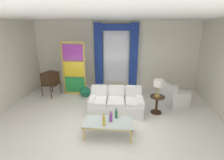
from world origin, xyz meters
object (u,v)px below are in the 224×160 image
(peacock_figurine, at_px, (85,93))
(table_lamp_brass, at_px, (159,84))
(couch_white_long, at_px, (116,103))
(bottle_crystal_tall, at_px, (111,117))
(vintage_tv, at_px, (50,79))
(stained_glass_divider, at_px, (74,70))
(round_side_table, at_px, (157,103))
(armchair_white, at_px, (173,97))
(coffee_table, at_px, (108,123))
(bottle_blue_decanter, at_px, (116,114))
(bottle_amber_squat, at_px, (104,121))

(peacock_figurine, distance_m, table_lamp_brass, 2.96)
(peacock_figurine, bearing_deg, couch_white_long, -36.06)
(bottle_crystal_tall, xyz_separation_m, vintage_tv, (-2.71, 2.41, 0.20))
(vintage_tv, bearing_deg, table_lamp_brass, -14.96)
(couch_white_long, relative_size, stained_glass_divider, 0.81)
(vintage_tv, height_order, round_side_table, vintage_tv)
(armchair_white, relative_size, stained_glass_divider, 0.48)
(coffee_table, xyz_separation_m, bottle_crystal_tall, (0.06, 0.03, 0.15))
(table_lamp_brass, bearing_deg, coffee_table, -137.55)
(table_lamp_brass, bearing_deg, round_side_table, 0.00)
(table_lamp_brass, bearing_deg, bottle_blue_decanter, -138.09)
(vintage_tv, bearing_deg, round_side_table, -14.96)
(armchair_white, bearing_deg, bottle_crystal_tall, -136.48)
(stained_glass_divider, bearing_deg, couch_white_long, -35.69)
(coffee_table, bearing_deg, table_lamp_brass, 42.45)
(bottle_blue_decanter, bearing_deg, stained_glass_divider, 127.91)
(couch_white_long, bearing_deg, round_side_table, 0.50)
(bottle_crystal_tall, distance_m, round_side_table, 1.92)
(stained_glass_divider, bearing_deg, peacock_figurine, -34.65)
(stained_glass_divider, bearing_deg, bottle_blue_decanter, -52.09)
(bottle_blue_decanter, xyz_separation_m, bottle_crystal_tall, (-0.13, -0.17, -0.00))
(bottle_blue_decanter, bearing_deg, couch_white_long, 93.97)
(bottle_blue_decanter, bearing_deg, bottle_crystal_tall, -127.37)
(couch_white_long, xyz_separation_m, vintage_tv, (-2.77, 1.11, 0.42))
(bottle_blue_decanter, height_order, bottle_amber_squat, bottle_amber_squat)
(couch_white_long, xyz_separation_m, peacock_figurine, (-1.34, 0.97, -0.08))
(coffee_table, xyz_separation_m, vintage_tv, (-2.65, 2.43, 0.36))
(bottle_amber_squat, bearing_deg, bottle_crystal_tall, 55.65)
(armchair_white, xyz_separation_m, table_lamp_brass, (-0.70, -0.68, 0.74))
(coffee_table, bearing_deg, bottle_crystal_tall, 24.42)
(bottle_amber_squat, distance_m, round_side_table, 2.19)
(coffee_table, distance_m, bottle_amber_squat, 0.28)
(coffee_table, height_order, bottle_blue_decanter, bottle_blue_decanter)
(coffee_table, distance_m, bottle_crystal_tall, 0.17)
(coffee_table, distance_m, bottle_blue_decanter, 0.32)
(bottle_crystal_tall, bearing_deg, table_lamp_brass, 43.10)
(bottle_crystal_tall, xyz_separation_m, table_lamp_brass, (1.40, 1.31, 0.50))
(round_side_table, bearing_deg, table_lamp_brass, 0.00)
(bottle_crystal_tall, bearing_deg, round_side_table, 43.10)
(couch_white_long, height_order, vintage_tv, vintage_tv)
(couch_white_long, bearing_deg, bottle_crystal_tall, -92.30)
(coffee_table, xyz_separation_m, peacock_figurine, (-1.22, 2.30, -0.15))
(couch_white_long, bearing_deg, coffee_table, -94.99)
(coffee_table, height_order, round_side_table, round_side_table)
(couch_white_long, distance_m, armchair_white, 2.15)
(couch_white_long, bearing_deg, bottle_blue_decanter, -86.03)
(table_lamp_brass, bearing_deg, bottle_crystal_tall, -136.90)
(bottle_blue_decanter, xyz_separation_m, vintage_tv, (-2.84, 2.24, 0.20))
(couch_white_long, relative_size, coffee_table, 1.42)
(coffee_table, height_order, stained_glass_divider, stained_glass_divider)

